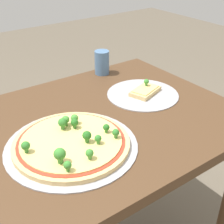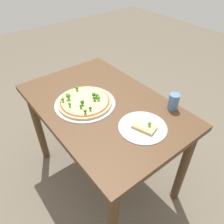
% 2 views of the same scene
% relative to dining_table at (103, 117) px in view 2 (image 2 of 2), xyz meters
% --- Properties ---
extents(ground_plane, '(8.00, 8.00, 0.00)m').
position_rel_dining_table_xyz_m(ground_plane, '(0.00, 0.00, -0.65)').
color(ground_plane, brown).
extents(dining_table, '(1.12, 0.73, 0.76)m').
position_rel_dining_table_xyz_m(dining_table, '(0.00, 0.00, 0.00)').
color(dining_table, '#4C331E').
rests_on(dining_table, ground_plane).
extents(pizza_tray_whole, '(0.39, 0.39, 0.07)m').
position_rel_dining_table_xyz_m(pizza_tray_whole, '(0.07, 0.09, 0.13)').
color(pizza_tray_whole, '#A3A3A8').
rests_on(pizza_tray_whole, dining_table).
extents(pizza_tray_slice, '(0.28, 0.28, 0.05)m').
position_rel_dining_table_xyz_m(pizza_tray_slice, '(-0.33, -0.05, 0.12)').
color(pizza_tray_slice, '#A3A3A8').
rests_on(pizza_tray_slice, dining_table).
extents(drinking_cup, '(0.06, 0.06, 0.10)m').
position_rel_dining_table_xyz_m(drinking_cup, '(-0.31, -0.31, 0.17)').
color(drinking_cup, '#4C7099').
rests_on(drinking_cup, dining_table).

